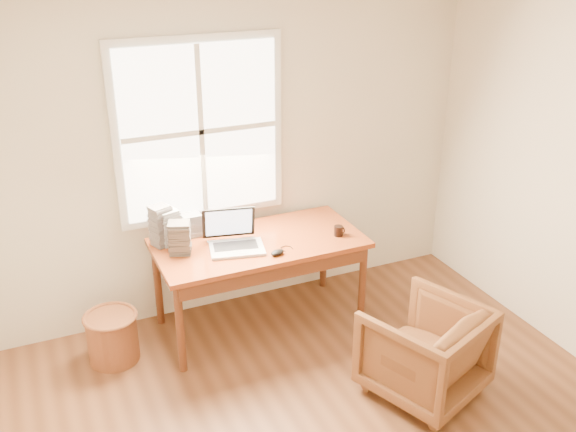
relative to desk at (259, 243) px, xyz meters
name	(u,v)px	position (x,y,z in m)	size (l,w,h in m)	color
room_shell	(368,271)	(-0.02, -1.64, 0.59)	(4.04, 4.54, 2.64)	brown
desk	(259,243)	(0.00, 0.00, 0.00)	(1.60, 0.80, 0.04)	brown
armchair	(425,350)	(0.72, -1.22, -0.40)	(0.70, 0.72, 0.66)	brown
wicker_stool	(113,338)	(-1.17, 0.00, -0.55)	(0.37, 0.37, 0.37)	brown
laptop	(236,232)	(-0.21, -0.08, 0.17)	(0.39, 0.41, 0.30)	#B1B4B9
mouse	(277,252)	(0.04, -0.27, 0.04)	(0.11, 0.07, 0.04)	black
coffee_mug	(338,231)	(0.60, -0.17, 0.06)	(0.07, 0.07, 0.08)	black
cd_stack_a	(169,227)	(-0.63, 0.23, 0.16)	(0.14, 0.12, 0.28)	silver
cd_stack_b	(180,238)	(-0.60, 0.06, 0.14)	(0.16, 0.14, 0.24)	black
cd_stack_c	(161,226)	(-0.69, 0.23, 0.18)	(0.14, 0.12, 0.32)	#9897A4
cd_stack_d	(192,224)	(-0.44, 0.30, 0.11)	(0.14, 0.13, 0.18)	#A9ADB4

